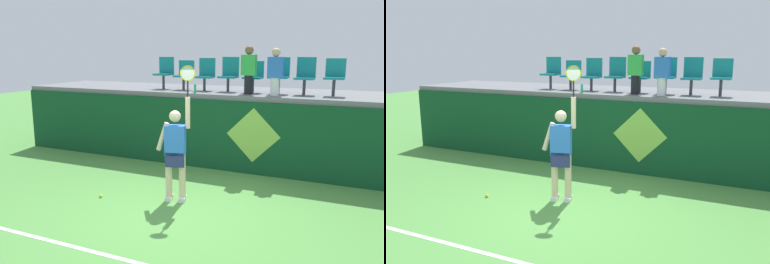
% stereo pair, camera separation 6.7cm
% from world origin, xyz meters
% --- Properties ---
extents(ground_plane, '(40.00, 40.00, 0.00)m').
position_xyz_m(ground_plane, '(0.00, 0.00, 0.00)').
color(ground_plane, '#519342').
extents(court_back_wall, '(12.36, 0.20, 1.70)m').
position_xyz_m(court_back_wall, '(0.00, 2.84, 0.85)').
color(court_back_wall, '#0F4223').
rests_on(court_back_wall, ground_plane).
extents(spectator_platform, '(12.36, 2.46, 0.12)m').
position_xyz_m(spectator_platform, '(0.00, 4.02, 1.76)').
color(spectator_platform, slate).
rests_on(spectator_platform, court_back_wall).
extents(court_baseline_stripe, '(11.12, 0.08, 0.01)m').
position_xyz_m(court_baseline_stripe, '(0.00, -1.74, 0.00)').
color(court_baseline_stripe, white).
rests_on(court_baseline_stripe, ground_plane).
extents(tennis_player, '(0.74, 0.35, 2.58)m').
position_xyz_m(tennis_player, '(-0.28, 0.54, 0.99)').
color(tennis_player, white).
rests_on(tennis_player, ground_plane).
extents(tennis_ball, '(0.07, 0.07, 0.07)m').
position_xyz_m(tennis_ball, '(-1.69, 0.05, 0.03)').
color(tennis_ball, '#D1E533').
rests_on(tennis_ball, ground_plane).
extents(water_bottle, '(0.06, 0.06, 0.22)m').
position_xyz_m(water_bottle, '(-0.94, 2.93, 1.93)').
color(water_bottle, '#26B272').
rests_on(water_bottle, spectator_platform).
extents(stadium_chair_0, '(0.44, 0.42, 0.86)m').
position_xyz_m(stadium_chair_0, '(-2.18, 3.67, 2.29)').
color(stadium_chair_0, '#38383D').
rests_on(stadium_chair_0, spectator_platform).
extents(stadium_chair_1, '(0.44, 0.42, 0.77)m').
position_xyz_m(stadium_chair_1, '(-1.57, 3.66, 2.25)').
color(stadium_chair_1, '#38383D').
rests_on(stadium_chair_1, spectator_platform).
extents(stadium_chair_2, '(0.44, 0.42, 0.84)m').
position_xyz_m(stadium_chair_2, '(-0.97, 3.67, 2.26)').
color(stadium_chair_2, '#38383D').
rests_on(stadium_chair_2, spectator_platform).
extents(stadium_chair_3, '(0.44, 0.42, 0.87)m').
position_xyz_m(stadium_chair_3, '(-0.32, 3.67, 2.28)').
color(stadium_chair_3, '#38383D').
rests_on(stadium_chair_3, spectator_platform).
extents(stadium_chair_4, '(0.44, 0.42, 0.77)m').
position_xyz_m(stadium_chair_4, '(0.32, 3.66, 2.25)').
color(stadium_chair_4, '#38383D').
rests_on(stadium_chair_4, spectator_platform).
extents(stadium_chair_5, '(0.44, 0.42, 0.87)m').
position_xyz_m(stadium_chair_5, '(0.95, 3.67, 2.30)').
color(stadium_chair_5, '#38383D').
rests_on(stadium_chair_5, spectator_platform).
extents(stadium_chair_6, '(0.44, 0.42, 0.87)m').
position_xyz_m(stadium_chair_6, '(1.56, 3.67, 2.30)').
color(stadium_chair_6, '#38383D').
rests_on(stadium_chair_6, spectator_platform).
extents(stadium_chair_7, '(0.44, 0.42, 0.85)m').
position_xyz_m(stadium_chair_7, '(2.21, 3.67, 2.30)').
color(stadium_chair_7, '#38383D').
rests_on(stadium_chair_7, spectator_platform).
extents(spectator_0, '(0.34, 0.20, 1.08)m').
position_xyz_m(spectator_0, '(0.95, 3.21, 2.38)').
color(spectator_0, white).
rests_on(spectator_0, spectator_platform).
extents(spectator_1, '(0.34, 0.21, 1.13)m').
position_xyz_m(spectator_1, '(0.32, 3.22, 2.42)').
color(spectator_1, black).
rests_on(spectator_1, spectator_platform).
extents(wall_signage_mount, '(1.27, 0.01, 1.57)m').
position_xyz_m(wall_signage_mount, '(0.61, 2.73, 0.00)').
color(wall_signage_mount, '#0F4223').
rests_on(wall_signage_mount, ground_plane).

